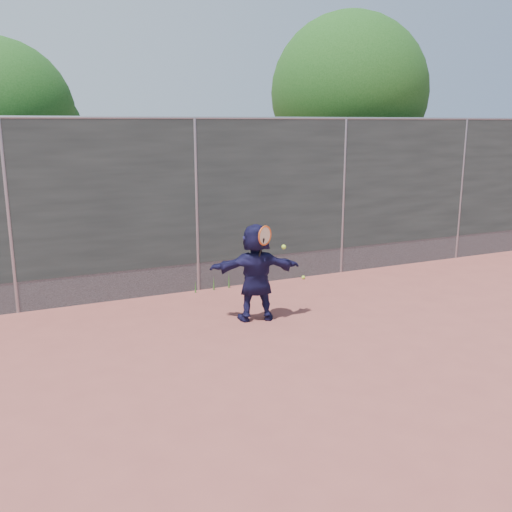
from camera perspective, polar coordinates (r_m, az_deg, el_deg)
name	(u,v)px	position (r m, az deg, el deg)	size (l,w,h in m)	color
ground	(290,363)	(7.25, 3.38, -10.63)	(80.00, 80.00, 0.00)	#9E4C42
player	(256,272)	(8.54, 0.00, -1.62)	(1.38, 0.44, 1.48)	#18163C
ball_ground	(303,277)	(10.95, 4.76, -2.14)	(0.07, 0.07, 0.07)	#BDF636
fence	(196,202)	(9.95, -5.99, 5.38)	(20.00, 0.06, 3.03)	#38423D
swing_action	(267,238)	(8.27, 1.06, 1.81)	(0.50, 0.16, 0.51)	#E55115
tree_right	(354,97)	(13.99, 9.79, 15.36)	(3.78, 3.60, 5.39)	#382314
tree_left	(5,122)	(12.40, -23.80, 12.20)	(3.15, 3.00, 4.53)	#382314
weed_clump	(216,282)	(10.23, -4.02, -2.65)	(0.68, 0.07, 0.30)	#387226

